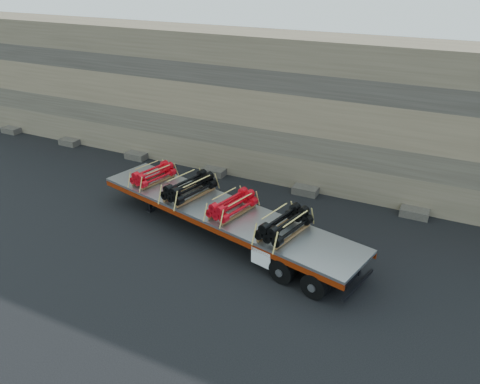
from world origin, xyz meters
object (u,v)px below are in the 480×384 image
object	(u,v)px
trailer	(223,222)
bundle_midrear	(232,205)
bundle_midfront	(189,188)
bundle_front	(153,175)
bundle_rear	(284,225)

from	to	relation	value
trailer	bundle_midrear	world-z (taller)	bundle_midrear
bundle_midfront	bundle_front	bearing A→B (deg)	180.00
bundle_front	bundle_midfront	world-z (taller)	bundle_midfront
bundle_front	bundle_rear	world-z (taller)	bundle_rear
bundle_midfront	bundle_rear	bearing A→B (deg)	0.00
trailer	bundle_midrear	distance (m)	1.08
trailer	bundle_midfront	size ratio (longest dim) A/B	5.40
bundle_midfront	bundle_rear	world-z (taller)	bundle_midfront
trailer	bundle_midfront	xyz separation A→B (m)	(-1.78, 0.42, 0.99)
bundle_front	bundle_midfront	distance (m)	2.26
trailer	bundle_rear	xyz separation A→B (m)	(2.87, -0.68, 0.99)
bundle_midfront	bundle_midrear	size ratio (longest dim) A/B	1.12
bundle_midrear	bundle_rear	xyz separation A→B (m)	(2.38, -0.56, 0.03)
trailer	bundle_front	world-z (taller)	bundle_front
bundle_front	bundle_midfront	bearing A→B (deg)	-0.00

